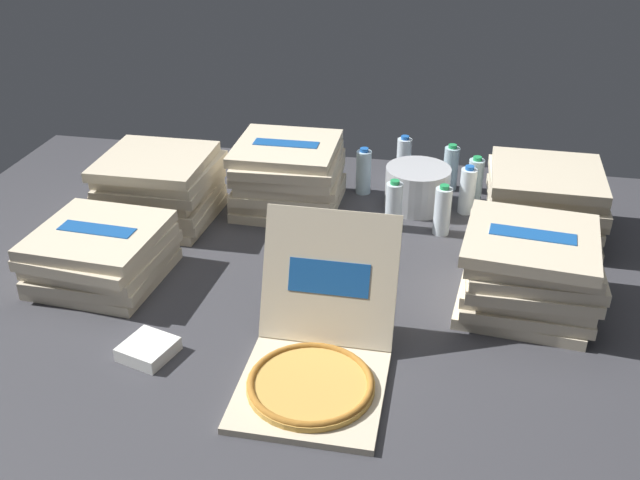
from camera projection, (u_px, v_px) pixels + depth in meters
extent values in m
cube|color=#38383D|center=(303.00, 290.00, 2.54)|extent=(3.20, 2.40, 0.02)
cube|color=beige|center=(311.00, 390.00, 2.04)|extent=(0.41, 0.41, 0.02)
cylinder|color=gold|center=(311.00, 385.00, 2.03)|extent=(0.36, 0.36, 0.02)
torus|color=#B1712A|center=(311.00, 382.00, 2.03)|extent=(0.36, 0.36, 0.02)
cube|color=beige|center=(329.00, 277.00, 2.19)|extent=(0.41, 0.18, 0.39)
cube|color=#19519E|center=(329.00, 278.00, 2.18)|extent=(0.25, 0.04, 0.10)
cube|color=beige|center=(543.00, 229.00, 2.87)|extent=(0.42, 0.42, 0.04)
cube|color=#19519E|center=(543.00, 224.00, 2.86)|extent=(0.27, 0.08, 0.00)
cube|color=beige|center=(541.00, 220.00, 2.85)|extent=(0.42, 0.42, 0.04)
cube|color=#19519E|center=(541.00, 215.00, 2.84)|extent=(0.27, 0.08, 0.00)
cube|color=beige|center=(542.00, 212.00, 2.82)|extent=(0.42, 0.42, 0.04)
cube|color=beige|center=(544.00, 202.00, 2.81)|extent=(0.44, 0.44, 0.04)
cube|color=beige|center=(548.00, 195.00, 2.78)|extent=(0.42, 0.42, 0.04)
cube|color=#19519E|center=(549.00, 190.00, 2.77)|extent=(0.27, 0.08, 0.00)
cube|color=beige|center=(545.00, 183.00, 2.78)|extent=(0.42, 0.42, 0.04)
cube|color=#19519E|center=(546.00, 178.00, 2.77)|extent=(0.27, 0.08, 0.00)
cube|color=beige|center=(548.00, 175.00, 2.75)|extent=(0.42, 0.42, 0.04)
cube|color=beige|center=(104.00, 273.00, 2.58)|extent=(0.44, 0.44, 0.04)
cube|color=beige|center=(103.00, 265.00, 2.55)|extent=(0.42, 0.42, 0.04)
cube|color=#19519E|center=(102.00, 259.00, 2.54)|extent=(0.27, 0.08, 0.00)
cube|color=beige|center=(103.00, 254.00, 2.54)|extent=(0.44, 0.44, 0.04)
cube|color=beige|center=(98.00, 246.00, 2.51)|extent=(0.45, 0.45, 0.04)
cube|color=#19519E|center=(97.00, 241.00, 2.50)|extent=(0.27, 0.10, 0.00)
cube|color=beige|center=(98.00, 235.00, 2.50)|extent=(0.44, 0.44, 0.04)
cube|color=#19519E|center=(97.00, 229.00, 2.49)|extent=(0.27, 0.09, 0.00)
cube|color=beige|center=(521.00, 300.00, 2.43)|extent=(0.45, 0.45, 0.04)
cube|color=beige|center=(526.00, 291.00, 2.40)|extent=(0.43, 0.43, 0.04)
cube|color=#19519E|center=(526.00, 286.00, 2.39)|extent=(0.27, 0.08, 0.00)
cube|color=beige|center=(528.00, 279.00, 2.39)|extent=(0.44, 0.44, 0.04)
cube|color=beige|center=(530.00, 272.00, 2.36)|extent=(0.41, 0.41, 0.04)
cube|color=beige|center=(534.00, 260.00, 2.35)|extent=(0.41, 0.41, 0.04)
cube|color=#19519E|center=(535.00, 255.00, 2.34)|extent=(0.27, 0.08, 0.00)
cube|color=beige|center=(532.00, 248.00, 2.33)|extent=(0.43, 0.43, 0.04)
cube|color=#19519E|center=(533.00, 243.00, 2.32)|extent=(0.27, 0.08, 0.00)
cube|color=beige|center=(532.00, 240.00, 2.30)|extent=(0.45, 0.45, 0.04)
cube|color=#19519E|center=(533.00, 234.00, 2.29)|extent=(0.27, 0.10, 0.00)
cube|color=beige|center=(164.00, 213.00, 2.99)|extent=(0.44, 0.44, 0.04)
cube|color=#19519E|center=(164.00, 208.00, 2.98)|extent=(0.27, 0.09, 0.00)
cube|color=beige|center=(164.00, 205.00, 2.96)|extent=(0.42, 0.42, 0.04)
cube|color=beige|center=(161.00, 197.00, 2.94)|extent=(0.42, 0.42, 0.04)
cube|color=beige|center=(160.00, 186.00, 2.94)|extent=(0.44, 0.44, 0.04)
cube|color=#19519E|center=(159.00, 181.00, 2.93)|extent=(0.27, 0.09, 0.00)
cube|color=beige|center=(160.00, 180.00, 2.90)|extent=(0.42, 0.42, 0.04)
cube|color=beige|center=(161.00, 169.00, 2.89)|extent=(0.43, 0.43, 0.04)
cube|color=#19519E|center=(161.00, 164.00, 2.88)|extent=(0.27, 0.09, 0.00)
cube|color=beige|center=(155.00, 161.00, 2.86)|extent=(0.42, 0.42, 0.04)
cube|color=beige|center=(289.00, 202.00, 3.08)|extent=(0.42, 0.42, 0.04)
cube|color=#19519E|center=(289.00, 198.00, 3.07)|extent=(0.27, 0.08, 0.00)
cube|color=beige|center=(289.00, 192.00, 3.07)|extent=(0.42, 0.42, 0.04)
cube|color=beige|center=(287.00, 184.00, 3.05)|extent=(0.44, 0.44, 0.04)
cube|color=#19519E|center=(287.00, 180.00, 3.04)|extent=(0.27, 0.09, 0.00)
cube|color=beige|center=(292.00, 175.00, 3.03)|extent=(0.44, 0.44, 0.04)
cube|color=#19519E|center=(292.00, 171.00, 3.02)|extent=(0.27, 0.09, 0.00)
cube|color=beige|center=(289.00, 167.00, 3.01)|extent=(0.42, 0.42, 0.04)
cube|color=#19519E|center=(289.00, 163.00, 3.00)|extent=(0.27, 0.08, 0.00)
cube|color=beige|center=(288.00, 159.00, 2.98)|extent=(0.43, 0.43, 0.04)
cube|color=beige|center=(286.00, 148.00, 2.98)|extent=(0.42, 0.42, 0.04)
cube|color=#19519E|center=(286.00, 143.00, 2.97)|extent=(0.27, 0.08, 0.00)
cylinder|color=#B7BABF|center=(417.00, 187.00, 3.05)|extent=(0.27, 0.27, 0.18)
cylinder|color=silver|center=(451.00, 168.00, 3.20)|extent=(0.07, 0.07, 0.19)
cylinder|color=#239951|center=(453.00, 146.00, 3.15)|extent=(0.04, 0.04, 0.02)
cylinder|color=silver|center=(475.00, 181.00, 3.08)|extent=(0.07, 0.07, 0.19)
cylinder|color=#239951|center=(478.00, 158.00, 3.03)|extent=(0.04, 0.04, 0.02)
cylinder|color=silver|center=(364.00, 172.00, 3.16)|extent=(0.07, 0.07, 0.19)
cylinder|color=blue|center=(364.00, 150.00, 3.11)|extent=(0.04, 0.04, 0.02)
cylinder|color=white|center=(467.00, 191.00, 3.00)|extent=(0.07, 0.07, 0.19)
cylinder|color=blue|center=(470.00, 168.00, 2.94)|extent=(0.04, 0.04, 0.02)
cylinder|color=white|center=(404.00, 159.00, 3.29)|extent=(0.07, 0.07, 0.19)
cylinder|color=blue|center=(405.00, 138.00, 3.24)|extent=(0.04, 0.04, 0.02)
cylinder|color=white|center=(394.00, 206.00, 2.87)|extent=(0.07, 0.07, 0.19)
cylinder|color=#239951|center=(395.00, 182.00, 2.82)|extent=(0.04, 0.04, 0.02)
cylinder|color=white|center=(442.00, 211.00, 2.83)|extent=(0.07, 0.07, 0.19)
cylinder|color=#239951|center=(445.00, 187.00, 2.78)|extent=(0.04, 0.04, 0.02)
cube|color=white|center=(148.00, 349.00, 2.19)|extent=(0.18, 0.18, 0.04)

